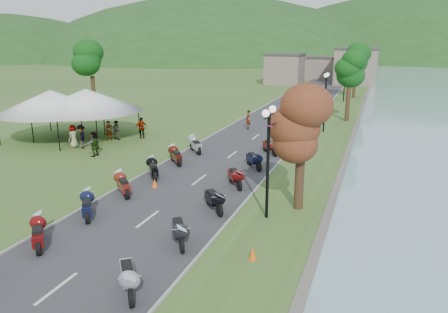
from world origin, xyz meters
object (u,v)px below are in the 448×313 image
(vendor_tent_main, at_px, (87,114))
(pedestrian_b, at_px, (117,139))
(pedestrian_a, at_px, (110,141))
(pedestrian_c, at_px, (82,148))

(vendor_tent_main, xyz_separation_m, pedestrian_b, (2.49, 0.26, -2.00))
(vendor_tent_main, height_order, pedestrian_b, vendor_tent_main)
(pedestrian_a, bearing_deg, pedestrian_c, -140.80)
(vendor_tent_main, distance_m, pedestrian_c, 4.14)
(pedestrian_b, bearing_deg, pedestrian_a, 82.81)
(vendor_tent_main, distance_m, pedestrian_a, 3.02)
(pedestrian_a, relative_size, pedestrian_c, 0.91)
(pedestrian_b, distance_m, pedestrian_c, 3.54)
(pedestrian_c, bearing_deg, vendor_tent_main, 171.03)
(pedestrian_a, height_order, pedestrian_c, pedestrian_c)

